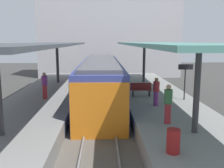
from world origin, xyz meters
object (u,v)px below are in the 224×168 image
at_px(platform_sign, 185,74).
at_px(passenger_near_bench, 168,103).
at_px(litter_bin, 173,141).
at_px(platform_bench, 141,89).
at_px(passenger_mid_platform, 156,91).
at_px(passenger_far_end, 45,85).
at_px(commuter_train, 101,81).

xyz_separation_m(platform_sign, passenger_near_bench, (-2.20, -4.47, -0.71)).
bearing_deg(passenger_near_bench, litter_bin, -101.06).
height_order(platform_sign, passenger_near_bench, platform_sign).
bearing_deg(litter_bin, platform_bench, 88.25).
distance_m(platform_sign, passenger_near_bench, 5.04).
height_order(platform_bench, passenger_mid_platform, passenger_mid_platform).
distance_m(platform_bench, litter_bin, 8.65).
distance_m(passenger_near_bench, passenger_far_end, 8.21).
height_order(commuter_train, passenger_near_bench, commuter_train).
bearing_deg(litter_bin, commuter_train, 102.85).
xyz_separation_m(commuter_train, platform_sign, (5.20, -3.16, 0.90)).
xyz_separation_m(passenger_mid_platform, passenger_far_end, (-6.64, 1.89, 0.05)).
distance_m(passenger_mid_platform, passenger_far_end, 6.90).
bearing_deg(litter_bin, passenger_near_bench, 78.94).
relative_size(litter_bin, passenger_mid_platform, 0.50).
xyz_separation_m(litter_bin, passenger_near_bench, (0.58, 2.97, 0.51)).
distance_m(passenger_near_bench, passenger_mid_platform, 3.14).
distance_m(commuter_train, litter_bin, 10.88).
bearing_deg(litter_bin, platform_sign, 69.50).
bearing_deg(platform_sign, passenger_near_bench, -116.21).
bearing_deg(passenger_mid_platform, litter_bin, -96.78).
height_order(commuter_train, platform_sign, commuter_train).
relative_size(commuter_train, litter_bin, 18.54).
distance_m(platform_sign, passenger_far_end, 8.74).
height_order(commuter_train, passenger_far_end, commuter_train).
height_order(litter_bin, passenger_far_end, passenger_far_end).
bearing_deg(passenger_near_bench, passenger_mid_platform, 87.35).
relative_size(passenger_mid_platform, passenger_far_end, 0.94).
relative_size(litter_bin, passenger_near_bench, 0.46).
relative_size(platform_sign, passenger_near_bench, 1.26).
bearing_deg(commuter_train, platform_sign, -31.26).
distance_m(commuter_train, platform_bench, 3.33).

